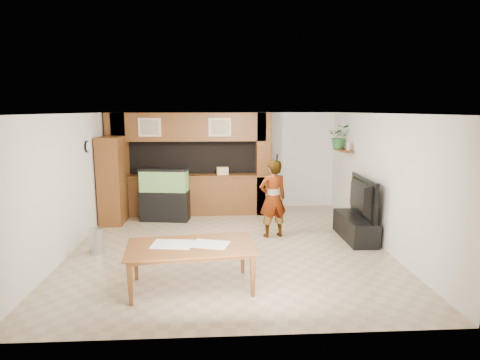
{
  "coord_description": "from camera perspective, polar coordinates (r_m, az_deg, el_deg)",
  "views": [
    {
      "loc": [
        -0.22,
        -7.64,
        2.67
      ],
      "look_at": [
        0.25,
        0.6,
        1.22
      ],
      "focal_mm": 30.0,
      "sensor_mm": 36.0,
      "label": 1
    }
  ],
  "objects": [
    {
      "name": "floor",
      "position": [
        8.1,
        -1.57,
        -9.3
      ],
      "size": [
        6.5,
        6.5,
        0.0
      ],
      "primitive_type": "plane",
      "color": "tan",
      "rests_on": "ground"
    },
    {
      "name": "microphone",
      "position": [
        8.16,
        5.28,
        3.15
      ],
      "size": [
        0.04,
        0.11,
        0.17
      ],
      "primitive_type": "cylinder",
      "rotation": [
        0.44,
        0.0,
        0.0
      ],
      "color": "black",
      "rests_on": "person"
    },
    {
      "name": "wall_clock",
      "position": [
        9.1,
        -20.9,
        4.46
      ],
      "size": [
        0.05,
        0.25,
        0.25
      ],
      "color": "black",
      "rests_on": "wall_left"
    },
    {
      "name": "photo_frame",
      "position": [
        9.78,
        15.08,
        4.61
      ],
      "size": [
        0.04,
        0.14,
        0.19
      ],
      "primitive_type": "cube",
      "rotation": [
        0.0,
        0.0,
        0.05
      ],
      "color": "tan",
      "rests_on": "wall_shelf"
    },
    {
      "name": "person",
      "position": [
        8.46,
        4.69,
        -2.65
      ],
      "size": [
        0.68,
        0.53,
        1.65
      ],
      "primitive_type": "imported",
      "rotation": [
        0.0,
        0.0,
        3.4
      ],
      "color": "#A08858",
      "rests_on": "floor"
    },
    {
      "name": "tv_stand",
      "position": [
        8.78,
        16.05,
        -6.52
      ],
      "size": [
        0.53,
        1.44,
        0.48
      ],
      "primitive_type": "cube",
      "color": "black",
      "rests_on": "floor"
    },
    {
      "name": "potted_plant",
      "position": [
        10.29,
        13.98,
        6.02
      ],
      "size": [
        0.66,
        0.62,
        0.59
      ],
      "primitive_type": "imported",
      "rotation": [
        0.0,
        0.0,
        -0.38
      ],
      "color": "#26612C",
      "rests_on": "wall_shelf"
    },
    {
      "name": "counter_box",
      "position": [
        10.21,
        -2.52,
        1.31
      ],
      "size": [
        0.31,
        0.23,
        0.19
      ],
      "primitive_type": "cube",
      "rotation": [
        0.0,
        0.0,
        0.12
      ],
      "color": "tan",
      "rests_on": "partition"
    },
    {
      "name": "trash_can",
      "position": [
        8.05,
        -19.74,
        -8.17
      ],
      "size": [
        0.27,
        0.27,
        0.49
      ],
      "primitive_type": "cylinder",
      "color": "#B2B2B7",
      "rests_on": "floor"
    },
    {
      "name": "dining_table",
      "position": [
        6.19,
        -6.87,
        -12.28
      ],
      "size": [
        2.01,
        1.26,
        0.67
      ],
      "primitive_type": "imported",
      "rotation": [
        0.0,
        0.0,
        0.11
      ],
      "color": "brown",
      "rests_on": "floor"
    },
    {
      "name": "newspaper_a",
      "position": [
        6.13,
        -4.27,
        -9.09
      ],
      "size": [
        0.63,
        0.53,
        0.01
      ],
      "primitive_type": "cube",
      "rotation": [
        0.0,
        0.0,
        -0.29
      ],
      "color": "silver",
      "rests_on": "dining_table"
    },
    {
      "name": "pantry_cabinet",
      "position": [
        9.91,
        -17.72,
        -0.07
      ],
      "size": [
        0.51,
        0.84,
        2.05
      ],
      "primitive_type": "cube",
      "color": "brown",
      "rests_on": "floor"
    },
    {
      "name": "partition",
      "position": [
        10.39,
        -7.28,
        2.37
      ],
      "size": [
        4.2,
        0.99,
        2.6
      ],
      "color": "brown",
      "rests_on": "floor"
    },
    {
      "name": "newspaper_b",
      "position": [
        6.19,
        -9.61,
        -8.98
      ],
      "size": [
        0.65,
        0.51,
        0.01
      ],
      "primitive_type": "cube",
      "rotation": [
        0.0,
        0.0,
        -0.13
      ],
      "color": "silver",
      "rests_on": "dining_table"
    },
    {
      "name": "wall_shelf",
      "position": [
        10.11,
        14.44,
        4.14
      ],
      "size": [
        0.25,
        0.9,
        0.04
      ],
      "primitive_type": "cube",
      "color": "brown",
      "rests_on": "wall_right"
    },
    {
      "name": "ceiling",
      "position": [
        7.64,
        -1.66,
        9.43
      ],
      "size": [
        6.5,
        6.5,
        0.0
      ],
      "primitive_type": "plane",
      "color": "white",
      "rests_on": "wall_back"
    },
    {
      "name": "television",
      "position": [
        8.62,
        16.26,
        -2.33
      ],
      "size": [
        0.22,
        1.45,
        0.83
      ],
      "primitive_type": "imported",
      "rotation": [
        0.0,
        0.0,
        1.55
      ],
      "color": "black",
      "rests_on": "tv_stand"
    },
    {
      "name": "wall_back",
      "position": [
        10.98,
        -2.1,
        2.78
      ],
      "size": [
        6.0,
        0.0,
        6.0
      ],
      "primitive_type": "plane",
      "rotation": [
        1.57,
        0.0,
        0.0
      ],
      "color": "silver",
      "rests_on": "floor"
    },
    {
      "name": "aquarium",
      "position": [
        9.89,
        -10.68,
        -2.12
      ],
      "size": [
        1.16,
        0.44,
        1.29
      ],
      "rotation": [
        0.0,
        0.0,
        -0.13
      ],
      "color": "black",
      "rests_on": "floor"
    },
    {
      "name": "wall_right",
      "position": [
        8.4,
        19.3,
        0.01
      ],
      "size": [
        0.0,
        6.5,
        6.5
      ],
      "primitive_type": "plane",
      "rotation": [
        1.57,
        0.0,
        -1.57
      ],
      "color": "silver",
      "rests_on": "floor"
    },
    {
      "name": "wall_left",
      "position": [
        8.25,
        -22.94,
        -0.4
      ],
      "size": [
        0.0,
        6.5,
        6.5
      ],
      "primitive_type": "plane",
      "rotation": [
        1.57,
        0.0,
        1.57
      ],
      "color": "silver",
      "rests_on": "floor"
    }
  ]
}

